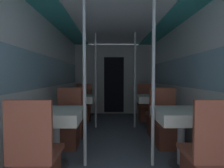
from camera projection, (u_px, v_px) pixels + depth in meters
The scene contains 20 objects.
wall_left at pixel (50, 80), 3.34m from camera, with size 0.05×6.76×2.23m.
wall_right at pixel (183, 80), 3.36m from camera, with size 0.05×6.76×2.23m.
ceiling_panel at pixel (116, 20), 3.30m from camera, with size 2.57×6.76×0.07m.
bulkhead_far at pixel (114, 79), 5.70m from camera, with size 2.51×0.09×2.23m.
dining_table_left_0 at pixel (56, 118), 2.36m from camera, with size 0.70×0.70×0.76m.
chair_left_near_0 at pixel (37, 167), 1.76m from camera, with size 0.43×0.43×1.01m.
chair_left_far_0 at pixel (67, 130), 2.99m from camera, with size 0.43×0.43×1.01m.
support_pole_left_0 at pixel (85, 84), 2.34m from camera, with size 0.05×0.05×2.23m.
dining_table_left_1 at pixel (79, 100), 4.14m from camera, with size 0.70×0.70×0.76m.
chair_left_near_1 at pixel (74, 122), 3.53m from camera, with size 0.43×0.43×1.01m.
chair_left_far_1 at pixel (83, 110), 4.77m from camera, with size 0.43×0.43×1.01m.
support_pole_left_1 at pixel (96, 81), 4.12m from camera, with size 0.05×0.05×2.23m.
dining_table_right_0 at pixel (182, 117), 2.38m from camera, with size 0.70×0.70×0.76m.
chair_right_near_0 at pixel (206, 166), 1.77m from camera, with size 0.43×0.43×1.01m.
chair_right_far_0 at pixel (167, 129), 3.01m from camera, with size 0.43×0.43×1.01m.
support_pole_right_0 at pixel (153, 84), 2.35m from camera, with size 0.05×0.05×2.23m.
dining_table_right_1 at pixel (151, 100), 4.15m from camera, with size 0.70×0.70×0.76m.
chair_right_near_1 at pixel (158, 121), 3.55m from camera, with size 0.43×0.43×1.01m.
chair_right_far_1 at pixel (146, 110), 4.79m from camera, with size 0.43×0.43×1.01m.
support_pole_right_1 at pixel (135, 81), 4.13m from camera, with size 0.05×0.05×2.23m.
Camera 1 is at (-0.12, -1.37, 1.22)m, focal length 28.00 mm.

